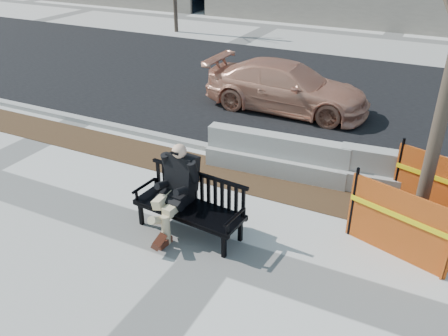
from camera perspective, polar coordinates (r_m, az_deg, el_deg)
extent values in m
plane|color=beige|center=(8.13, -1.19, -10.29)|extent=(120.00, 120.00, 0.00)
cube|color=#47301C|center=(10.11, 5.66, -2.02)|extent=(40.00, 1.20, 0.02)
cube|color=black|center=(15.58, 14.15, 8.29)|extent=(60.00, 10.40, 0.01)
cube|color=#9E9B93|center=(10.87, 7.51, 0.48)|extent=(60.00, 0.25, 0.12)
imported|color=tan|center=(14.28, 7.50, 7.10)|extent=(4.87, 2.01, 1.41)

